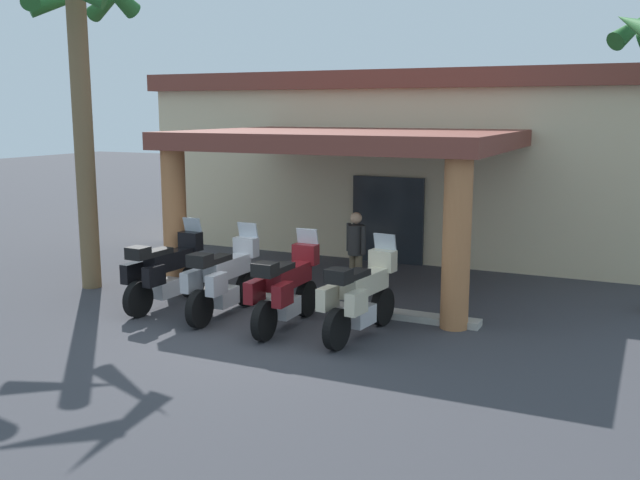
{
  "coord_description": "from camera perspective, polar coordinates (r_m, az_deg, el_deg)",
  "views": [
    {
      "loc": [
        6.06,
        -9.94,
        3.69
      ],
      "look_at": [
        0.07,
        2.46,
        1.2
      ],
      "focal_mm": 40.54,
      "sensor_mm": 36.0,
      "label": 1
    }
  ],
  "objects": [
    {
      "name": "ground_plane",
      "position": [
        12.22,
        -5.36,
        -7.38
      ],
      "size": [
        80.0,
        80.0,
        0.0
      ],
      "primitive_type": "plane",
      "color": "#38383D"
    },
    {
      "name": "motorcycle_silver",
      "position": [
        13.08,
        -7.63,
        -3.06
      ],
      "size": [
        0.7,
        2.21,
        1.61
      ],
      "rotation": [
        0.0,
        0.0,
        1.57
      ],
      "color": "black",
      "rests_on": "ground_plane"
    },
    {
      "name": "motel_building",
      "position": [
        20.56,
        8.53,
        6.4
      ],
      "size": [
        14.06,
        12.15,
        4.63
      ],
      "rotation": [
        0.0,
        0.0,
        0.01
      ],
      "color": "beige",
      "rests_on": "ground_plane"
    },
    {
      "name": "motorcycle_black",
      "position": [
        13.89,
        -12.14,
        -2.42
      ],
      "size": [
        0.72,
        2.21,
        1.61
      ],
      "rotation": [
        0.0,
        0.0,
        1.52
      ],
      "color": "black",
      "rests_on": "ground_plane"
    },
    {
      "name": "palm_tree_roadside",
      "position": [
        15.59,
        -18.44,
        13.09
      ],
      "size": [
        2.57,
        2.63,
        6.68
      ],
      "color": "brown",
      "rests_on": "ground_plane"
    },
    {
      "name": "motorcycle_cream",
      "position": [
        11.82,
        3.2,
        -4.43
      ],
      "size": [
        0.75,
        2.21,
        1.61
      ],
      "rotation": [
        0.0,
        0.0,
        1.46
      ],
      "color": "black",
      "rests_on": "ground_plane"
    },
    {
      "name": "pedestrian",
      "position": [
        14.38,
        2.85,
        -0.62
      ],
      "size": [
        0.49,
        0.32,
        1.7
      ],
      "rotation": [
        0.0,
        0.0,
        1.13
      ],
      "color": "brown",
      "rests_on": "ground_plane"
    },
    {
      "name": "curb_strip",
      "position": [
        13.99,
        -2.33,
        -4.8
      ],
      "size": [
        7.35,
        0.36,
        0.12
      ],
      "primitive_type": "cube",
      "color": "#ADA89E",
      "rests_on": "ground_plane"
    },
    {
      "name": "motorcycle_maroon",
      "position": [
        12.3,
        -2.74,
        -3.84
      ],
      "size": [
        0.71,
        2.21,
        1.61
      ],
      "rotation": [
        0.0,
        0.0,
        1.59
      ],
      "color": "black",
      "rests_on": "ground_plane"
    }
  ]
}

